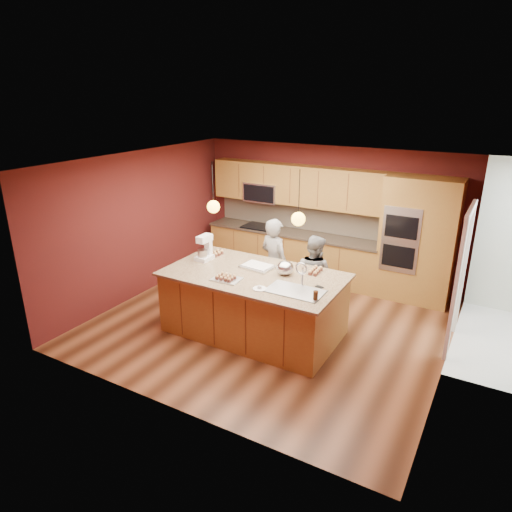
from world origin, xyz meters
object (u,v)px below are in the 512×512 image
Objects in this scene: person_right at (313,276)px; stand_mixer at (205,249)px; person_left at (274,263)px; island at (255,303)px; mixing_bowl at (285,268)px.

stand_mixer is at bearing 38.08° from person_right.
person_left is 3.87× the size of stand_mixer.
person_left is (-0.19, 1.03, 0.30)m from island.
island is 1.09m from person_left.
person_left is 6.17× the size of mixing_bowl.
island is 1.19m from person_right.
person_right reaches higher than mixing_bowl.
person_left is 0.76m from person_right.
person_left reaches higher than island.
island is 6.57× the size of stand_mixer.
person_right is 5.47× the size of mixing_bowl.
stand_mixer is 1.47m from mixing_bowl.
stand_mixer reaches higher than island.
mixing_bowl is (0.61, -0.81, 0.31)m from person_left.
island reaches higher than mixing_bowl.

